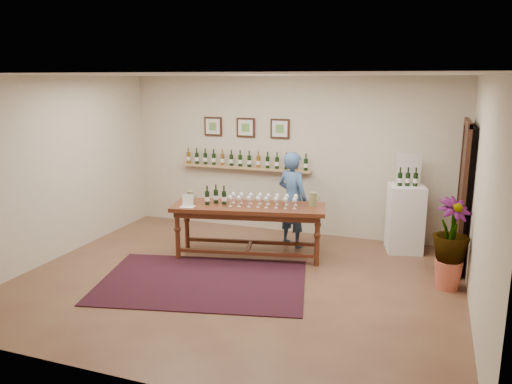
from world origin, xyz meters
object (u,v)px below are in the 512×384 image
(display_pedestal, at_px, (405,218))
(potted_plant, at_px, (451,244))
(tasting_table, at_px, (249,213))
(person, at_px, (292,199))

(display_pedestal, height_order, potted_plant, display_pedestal)
(tasting_table, distance_m, display_pedestal, 2.54)
(tasting_table, relative_size, potted_plant, 2.31)
(tasting_table, bearing_deg, display_pedestal, 14.06)
(tasting_table, distance_m, potted_plant, 2.95)
(person, bearing_deg, potted_plant, -178.14)
(person, bearing_deg, display_pedestal, -144.50)
(tasting_table, bearing_deg, potted_plant, -16.70)
(display_pedestal, height_order, person, person)
(tasting_table, relative_size, person, 1.54)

